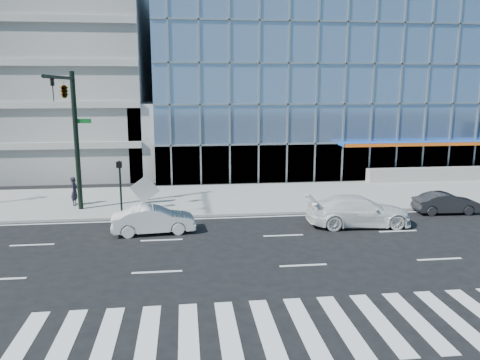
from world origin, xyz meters
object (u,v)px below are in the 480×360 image
Objects in this scene: dark_sedan at (446,203)px; pedestrian at (75,191)px; traffic_signal at (68,108)px; ped_signal_post at (120,178)px; white_suv at (359,211)px; tilted_panel at (145,189)px; white_sedan at (154,220)px.

pedestrian is (-21.86, 3.96, 0.41)m from dark_sedan.
traffic_signal is 4.75m from ped_signal_post.
pedestrian is at bearing 73.12° from white_suv.
traffic_signal reaches higher than ped_signal_post.
tilted_panel is at bearing 80.24° from dark_sedan.
tilted_panel is at bearing 67.15° from white_suv.
white_suv is at bearing -16.06° from ped_signal_post.
white_suv is at bearing -95.20° from white_sedan.
white_suv is at bearing -104.37° from pedestrian.
traffic_signal is 22.10m from dark_sedan.
dark_sedan is (16.76, 1.78, -0.07)m from white_sedan.
dark_sedan is at bearing -5.89° from ped_signal_post.
pedestrian is at bearing 82.33° from dark_sedan.
white_suv is 16.86m from pedestrian.
white_sedan is 16.85m from dark_sedan.
white_suv reaches higher than dark_sedan.
dark_sedan is at bearing -4.21° from traffic_signal.
pedestrian reaches higher than white_suv.
dark_sedan is at bearing -70.78° from white_suv.
traffic_signal is at bearing 80.72° from white_suv.
dark_sedan is 2.12× the size of pedestrian.
white_suv is 3.14× the size of pedestrian.
traffic_signal is 2.67× the size of ped_signal_post.
tilted_panel reaches higher than pedestrian.
white_suv is (12.83, -3.70, -1.34)m from ped_signal_post.
white_sedan is 7.69m from pedestrian.
pedestrian is at bearing 102.50° from traffic_signal.
white_suv reaches higher than white_sedan.
traffic_signal reaches higher than tilted_panel.
ped_signal_post is 2.51m from tilted_panel.
dark_sedan is 2.86× the size of tilted_panel.
pedestrian is at bearing 36.32° from white_sedan.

